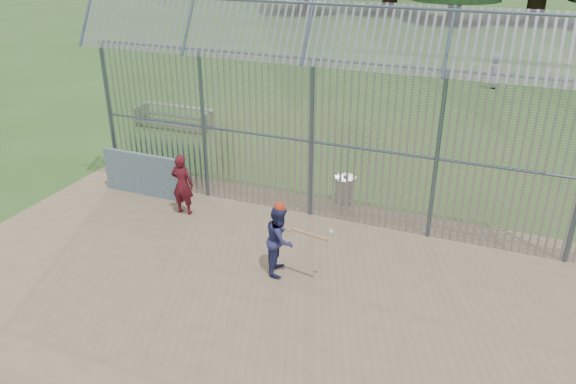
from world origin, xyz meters
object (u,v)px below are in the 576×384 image
at_px(batter, 280,239).
at_px(trash_can, 345,190).
at_px(dugout_wall, 144,175).
at_px(bleacher, 174,117).
at_px(onlooker, 182,184).

xyz_separation_m(batter, trash_can, (0.30, 3.74, -0.41)).
height_order(dugout_wall, batter, batter).
bearing_deg(bleacher, onlooker, -55.27).
xyz_separation_m(batter, bleacher, (-7.42, 7.44, -0.38)).
bearing_deg(batter, trash_can, -17.53).
distance_m(onlooker, bleacher, 7.16).
relative_size(batter, bleacher, 0.51).
distance_m(batter, bleacher, 10.52).
distance_m(batter, trash_can, 3.77).
height_order(trash_can, bleacher, trash_can).
bearing_deg(onlooker, batter, 150.93).
xyz_separation_m(batter, onlooker, (-3.35, 1.57, 0.03)).
bearing_deg(trash_can, batter, -94.52).
bearing_deg(trash_can, bleacher, 154.35).
xyz_separation_m(dugout_wall, trash_can, (5.21, 1.62, -0.24)).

